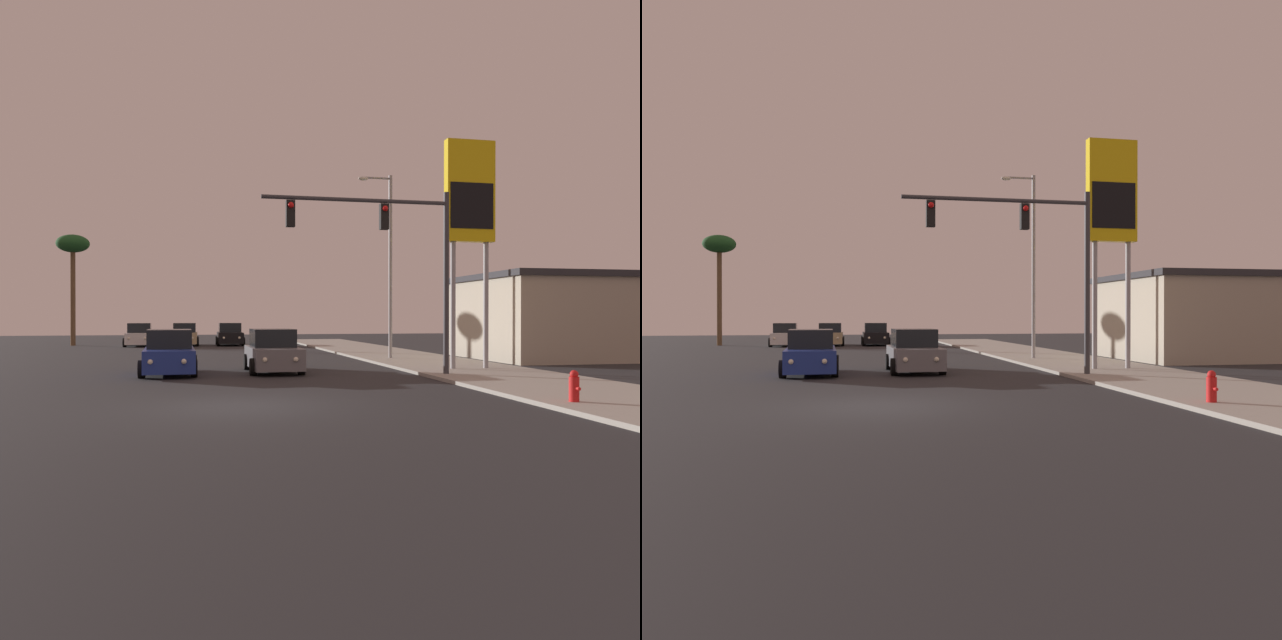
% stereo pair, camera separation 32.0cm
% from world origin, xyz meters
% --- Properties ---
extents(ground_plane, '(120.00, 120.00, 0.00)m').
position_xyz_m(ground_plane, '(0.00, 0.00, 0.00)').
color(ground_plane, '#28282B').
extents(sidewalk_right, '(5.00, 60.00, 0.12)m').
position_xyz_m(sidewalk_right, '(9.50, 10.00, 0.06)').
color(sidewalk_right, '#9E998E').
rests_on(sidewalk_right, ground).
extents(building_gas_station, '(10.30, 8.30, 4.30)m').
position_xyz_m(building_gas_station, '(18.00, 13.96, 2.16)').
color(building_gas_station, '#B2A893').
rests_on(building_gas_station, ground).
extents(car_tan, '(2.04, 4.32, 1.68)m').
position_xyz_m(car_tan, '(-1.71, 32.35, 0.76)').
color(car_tan, tan).
rests_on(car_tan, ground).
extents(car_grey, '(2.04, 4.33, 1.68)m').
position_xyz_m(car_grey, '(1.91, 9.10, 0.76)').
color(car_grey, slate).
rests_on(car_grey, ground).
extents(car_blue, '(2.04, 4.34, 1.68)m').
position_xyz_m(car_blue, '(-2.01, 8.85, 0.76)').
color(car_blue, navy).
rests_on(car_blue, ground).
extents(car_white, '(2.04, 4.33, 1.68)m').
position_xyz_m(car_white, '(-4.95, 32.15, 0.76)').
color(car_white, silver).
rests_on(car_white, ground).
extents(car_black, '(2.04, 4.31, 1.68)m').
position_xyz_m(car_black, '(1.61, 32.16, 0.76)').
color(car_black, black).
rests_on(car_black, ground).
extents(traffic_light_mast, '(6.75, 0.36, 6.50)m').
position_xyz_m(traffic_light_mast, '(5.86, 5.87, 4.70)').
color(traffic_light_mast, '#38383D').
rests_on(traffic_light_mast, sidewalk_right).
extents(street_lamp, '(1.74, 0.24, 9.00)m').
position_xyz_m(street_lamp, '(8.29, 14.33, 5.12)').
color(street_lamp, '#99999E').
rests_on(street_lamp, sidewalk_right).
extents(gas_station_sign, '(2.00, 0.42, 9.00)m').
position_xyz_m(gas_station_sign, '(9.58, 7.84, 6.62)').
color(gas_station_sign, '#99999E').
rests_on(gas_station_sign, sidewalk_right).
extents(fire_hydrant, '(0.24, 0.34, 0.76)m').
position_xyz_m(fire_hydrant, '(7.82, -1.67, 0.49)').
color(fire_hydrant, red).
rests_on(fire_hydrant, sidewalk_right).
extents(palm_tree_far, '(2.40, 2.40, 8.26)m').
position_xyz_m(palm_tree_far, '(-9.86, 34.00, 7.16)').
color(palm_tree_far, brown).
rests_on(palm_tree_far, ground).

